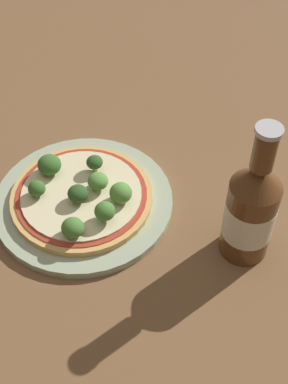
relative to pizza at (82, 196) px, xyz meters
The scene contains 12 objects.
ground_plane 0.03m from the pizza, 130.80° to the left, with size 3.00×3.00×0.00m, color brown.
plate 0.01m from the pizza, 27.47° to the left, with size 0.25×0.25×0.01m.
pizza is the anchor object (origin of this frame).
broccoli_floret_0 0.06m from the pizza, 31.81° to the right, with size 0.03×0.03×0.03m.
broccoli_floret_1 0.05m from the pizza, 50.78° to the left, with size 0.02×0.02×0.03m.
broccoli_floret_2 0.08m from the pizza, 111.29° to the right, with size 0.03×0.03×0.03m.
broccoli_floret_3 0.07m from the pizza, 121.45° to the left, with size 0.03×0.03×0.03m.
broccoli_floret_4 0.03m from the pizza, ahead, with size 0.03×0.03×0.03m.
broccoli_floret_5 0.06m from the pizza, 166.85° to the left, with size 0.02×0.02×0.02m.
broccoli_floret_6 0.03m from the pizza, 117.50° to the right, with size 0.03×0.03×0.02m.
broccoli_floret_7 0.06m from the pizza, 70.79° to the right, with size 0.03×0.03×0.03m.
beer_bottle 0.24m from the pizza, 36.84° to the right, with size 0.06×0.06×0.21m.
Camera 1 is at (-0.06, -0.52, 0.58)m, focal length 50.00 mm.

